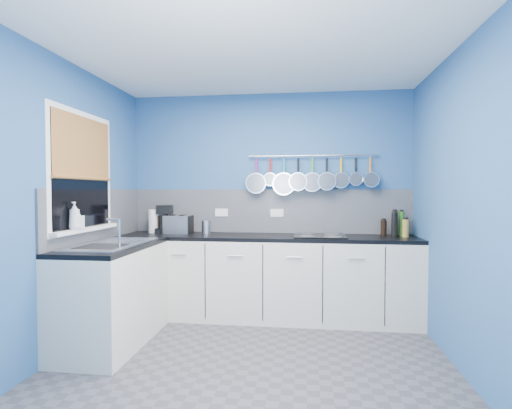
% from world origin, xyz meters
% --- Properties ---
extents(floor, '(3.20, 3.00, 0.02)m').
position_xyz_m(floor, '(0.00, 0.00, -0.01)').
color(floor, '#47474C').
rests_on(floor, ground).
extents(ceiling, '(3.20, 3.00, 0.02)m').
position_xyz_m(ceiling, '(0.00, 0.00, 2.51)').
color(ceiling, white).
rests_on(ceiling, ground).
extents(wall_back, '(3.20, 0.02, 2.50)m').
position_xyz_m(wall_back, '(0.00, 1.51, 1.25)').
color(wall_back, '#2C588D').
rests_on(wall_back, ground).
extents(wall_front, '(3.20, 0.02, 2.50)m').
position_xyz_m(wall_front, '(0.00, -1.51, 1.25)').
color(wall_front, '#2C588D').
rests_on(wall_front, ground).
extents(wall_left, '(0.02, 3.00, 2.50)m').
position_xyz_m(wall_left, '(-1.61, 0.00, 1.25)').
color(wall_left, '#2C588D').
rests_on(wall_left, ground).
extents(wall_right, '(0.02, 3.00, 2.50)m').
position_xyz_m(wall_right, '(1.61, 0.00, 1.25)').
color(wall_right, '#2C588D').
rests_on(wall_right, ground).
extents(backsplash_back, '(3.20, 0.02, 0.50)m').
position_xyz_m(backsplash_back, '(0.00, 1.49, 1.15)').
color(backsplash_back, gray).
rests_on(backsplash_back, wall_back).
extents(backsplash_left, '(0.02, 1.80, 0.50)m').
position_xyz_m(backsplash_left, '(-1.59, 0.60, 1.15)').
color(backsplash_left, gray).
rests_on(backsplash_left, wall_left).
extents(cabinet_run_back, '(3.20, 0.60, 0.86)m').
position_xyz_m(cabinet_run_back, '(0.00, 1.20, 0.43)').
color(cabinet_run_back, beige).
rests_on(cabinet_run_back, ground).
extents(worktop_back, '(3.20, 0.60, 0.04)m').
position_xyz_m(worktop_back, '(0.00, 1.20, 0.88)').
color(worktop_back, black).
rests_on(worktop_back, cabinet_run_back).
extents(cabinet_run_left, '(0.60, 1.20, 0.86)m').
position_xyz_m(cabinet_run_left, '(-1.30, 0.30, 0.43)').
color(cabinet_run_left, beige).
rests_on(cabinet_run_left, ground).
extents(worktop_left, '(0.60, 1.20, 0.04)m').
position_xyz_m(worktop_left, '(-1.30, 0.30, 0.88)').
color(worktop_left, black).
rests_on(worktop_left, cabinet_run_left).
extents(window_frame, '(0.01, 1.00, 1.10)m').
position_xyz_m(window_frame, '(-1.58, 0.30, 1.55)').
color(window_frame, white).
rests_on(window_frame, wall_left).
extents(window_glass, '(0.01, 0.90, 1.00)m').
position_xyz_m(window_glass, '(-1.57, 0.30, 1.55)').
color(window_glass, black).
rests_on(window_glass, wall_left).
extents(bamboo_blind, '(0.01, 0.90, 0.55)m').
position_xyz_m(bamboo_blind, '(-1.56, 0.30, 1.77)').
color(bamboo_blind, olive).
rests_on(bamboo_blind, wall_left).
extents(window_sill, '(0.10, 0.98, 0.03)m').
position_xyz_m(window_sill, '(-1.55, 0.30, 1.04)').
color(window_sill, white).
rests_on(window_sill, wall_left).
extents(sink_unit, '(0.50, 0.95, 0.01)m').
position_xyz_m(sink_unit, '(-1.30, 0.30, 0.90)').
color(sink_unit, silver).
rests_on(sink_unit, worktop_left).
extents(mixer_tap, '(0.12, 0.08, 0.26)m').
position_xyz_m(mixer_tap, '(-1.14, 0.12, 1.03)').
color(mixer_tap, silver).
rests_on(mixer_tap, worktop_left).
extents(socket_left, '(0.15, 0.01, 0.09)m').
position_xyz_m(socket_left, '(-0.55, 1.48, 1.13)').
color(socket_left, white).
rests_on(socket_left, backsplash_back).
extents(socket_right, '(0.15, 0.01, 0.09)m').
position_xyz_m(socket_right, '(0.10, 1.48, 1.13)').
color(socket_right, white).
rests_on(socket_right, backsplash_back).
extents(pot_rail, '(1.45, 0.02, 0.02)m').
position_xyz_m(pot_rail, '(0.50, 1.45, 1.78)').
color(pot_rail, silver).
rests_on(pot_rail, wall_back).
extents(soap_bottle_a, '(0.11, 0.11, 0.24)m').
position_xyz_m(soap_bottle_a, '(-1.53, 0.10, 1.17)').
color(soap_bottle_a, white).
rests_on(soap_bottle_a, window_sill).
extents(soap_bottle_b, '(0.09, 0.09, 0.17)m').
position_xyz_m(soap_bottle_b, '(-1.53, 0.15, 1.14)').
color(soap_bottle_b, white).
rests_on(soap_bottle_b, window_sill).
extents(paper_towel, '(0.13, 0.13, 0.27)m').
position_xyz_m(paper_towel, '(-1.31, 1.29, 1.03)').
color(paper_towel, white).
rests_on(paper_towel, worktop_back).
extents(coffee_maker, '(0.21, 0.23, 0.32)m').
position_xyz_m(coffee_maker, '(-1.18, 1.31, 1.06)').
color(coffee_maker, black).
rests_on(coffee_maker, worktop_back).
extents(toaster, '(0.32, 0.20, 0.20)m').
position_xyz_m(toaster, '(-1.02, 1.27, 1.00)').
color(toaster, silver).
rests_on(toaster, worktop_back).
extents(canister, '(0.13, 0.13, 0.15)m').
position_xyz_m(canister, '(-0.69, 1.30, 0.97)').
color(canister, silver).
rests_on(canister, worktop_back).
extents(hob, '(0.54, 0.47, 0.01)m').
position_xyz_m(hob, '(0.58, 1.18, 0.91)').
color(hob, black).
rests_on(hob, worktop_back).
extents(pan_0, '(0.24, 0.07, 0.43)m').
position_xyz_m(pan_0, '(-0.13, 1.44, 1.57)').
color(pan_0, silver).
rests_on(pan_0, pot_rail).
extents(pan_1, '(0.15, 0.06, 0.34)m').
position_xyz_m(pan_1, '(0.02, 1.44, 1.61)').
color(pan_1, silver).
rests_on(pan_1, pot_rail).
extents(pan_2, '(0.26, 0.09, 0.45)m').
position_xyz_m(pan_2, '(0.18, 1.44, 1.56)').
color(pan_2, silver).
rests_on(pan_2, pot_rail).
extents(pan_3, '(0.21, 0.11, 0.40)m').
position_xyz_m(pan_3, '(0.34, 1.44, 1.58)').
color(pan_3, silver).
rests_on(pan_3, pot_rail).
extents(pan_4, '(0.22, 0.08, 0.41)m').
position_xyz_m(pan_4, '(0.50, 1.44, 1.58)').
color(pan_4, silver).
rests_on(pan_4, pot_rail).
extents(pan_5, '(0.20, 0.12, 0.39)m').
position_xyz_m(pan_5, '(0.66, 1.44, 1.58)').
color(pan_5, silver).
rests_on(pan_5, pot_rail).
extents(pan_6, '(0.18, 0.07, 0.37)m').
position_xyz_m(pan_6, '(0.82, 1.44, 1.60)').
color(pan_6, silver).
rests_on(pan_6, pot_rail).
extents(pan_7, '(0.15, 0.07, 0.34)m').
position_xyz_m(pan_7, '(0.98, 1.44, 1.61)').
color(pan_7, silver).
rests_on(pan_7, pot_rail).
extents(pan_8, '(0.17, 0.11, 0.36)m').
position_xyz_m(pan_8, '(1.14, 1.44, 1.60)').
color(pan_8, silver).
rests_on(pan_8, pot_rail).
extents(condiment_0, '(0.06, 0.06, 0.26)m').
position_xyz_m(condiment_0, '(1.44, 1.31, 1.03)').
color(condiment_0, '#265919').
rests_on(condiment_0, worktop_back).
extents(condiment_1, '(0.07, 0.07, 0.26)m').
position_xyz_m(condiment_1, '(1.37, 1.32, 1.03)').
color(condiment_1, brown).
rests_on(condiment_1, worktop_back).
extents(condiment_2, '(0.06, 0.06, 0.17)m').
position_xyz_m(condiment_2, '(1.26, 1.32, 0.98)').
color(condiment_2, black).
rests_on(condiment_2, worktop_back).
extents(condiment_3, '(0.07, 0.07, 0.19)m').
position_xyz_m(condiment_3, '(1.46, 1.23, 0.99)').
color(condiment_3, olive).
rests_on(condiment_3, worktop_back).
extents(condiment_4, '(0.06, 0.06, 0.25)m').
position_xyz_m(condiment_4, '(1.35, 1.24, 1.03)').
color(condiment_4, black).
rests_on(condiment_4, worktop_back).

